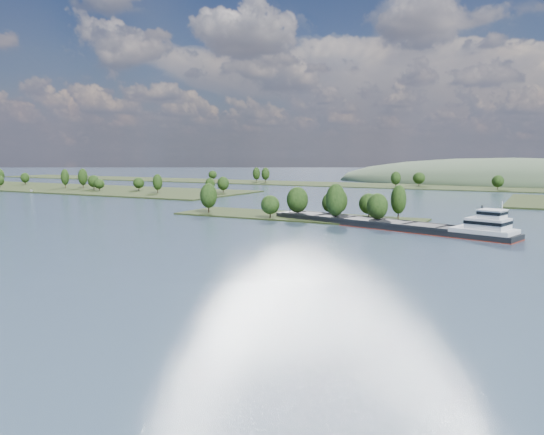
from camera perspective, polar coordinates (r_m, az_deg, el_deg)
The scene contains 7 objects.
ground at distance 160.66m, azimuth -6.40°, elevation -2.21°, with size 1800.00×1800.00×0.00m, color #344A5A.
tree_island at distance 208.24m, azimuth 4.16°, elevation 1.03°, with size 100.00×31.46×15.26m.
left_bank at distance 418.47m, azimuth -21.85°, elevation 3.03°, with size 300.00×80.00×15.76m.
back_shoreline at distance 419.96m, azimuth 16.35°, elevation 3.22°, with size 900.00×60.00×15.84m.
hill_west at distance 512.87m, azimuth 24.38°, elevation 3.42°, with size 320.00×160.00×44.00m, color #3B4E35.
cargo_barge at distance 183.09m, azimuth 13.49°, elevation -0.76°, with size 89.88×35.02×12.23m.
motorboat at distance 383.28m, azimuth -24.44°, elevation 2.62°, with size 1.99×5.30×2.05m, color white.
Camera 1 is at (88.92, -11.43, 25.14)m, focal length 35.00 mm.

